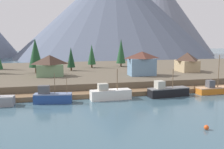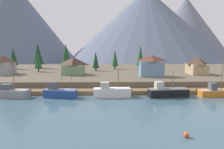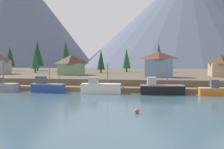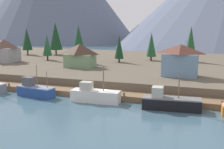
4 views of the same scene
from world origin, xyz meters
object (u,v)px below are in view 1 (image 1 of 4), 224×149
(house_tan, at_px, (187,62))
(house_blue, at_px, (142,63))
(channel_buoy, at_px, (206,127))
(fishing_boat_blue, at_px, (52,97))
(fishing_boat_white, at_px, (110,94))
(conifer_near_right, at_px, (121,51))
(fishing_boat_black, at_px, (167,91))
(house_green, at_px, (50,65))
(conifer_mid_left, at_px, (71,57))
(conifer_near_left, at_px, (35,53))
(fishing_boat_orange, at_px, (213,89))
(conifer_back_right, at_px, (92,54))

(house_tan, relative_size, house_blue, 0.93)
(house_blue, xyz_separation_m, channel_buoy, (-3.64, -36.80, -5.53))
(fishing_boat_blue, xyz_separation_m, fishing_boat_white, (11.89, 0.22, 0.01))
(house_blue, relative_size, conifer_near_right, 0.76)
(fishing_boat_black, distance_m, house_blue, 16.58)
(fishing_boat_blue, bearing_deg, house_green, 99.55)
(fishing_boat_blue, relative_size, conifer_mid_left, 1.03)
(fishing_boat_white, xyz_separation_m, channel_buoy, (9.06, -21.16, -0.85))
(house_blue, xyz_separation_m, conifer_near_left, (-28.63, 11.95, 2.57))
(fishing_boat_blue, bearing_deg, house_blue, 42.10)
(house_tan, height_order, house_green, house_tan)
(conifer_near_right, bearing_deg, fishing_boat_orange, -73.40)
(conifer_near_left, xyz_separation_m, conifer_mid_left, (10.58, 3.41, -1.73))
(fishing_boat_orange, bearing_deg, fishing_boat_blue, 177.50)
(house_green, xyz_separation_m, conifer_near_left, (-3.95, 7.77, 3.00))
(fishing_boat_blue, relative_size, house_blue, 1.02)
(fishing_boat_black, xyz_separation_m, house_green, (-24.93, 20.08, 4.26))
(fishing_boat_orange, relative_size, conifer_back_right, 1.12)
(house_tan, height_order, conifer_mid_left, conifer_mid_left)
(house_tan, distance_m, conifer_near_right, 24.36)
(house_blue, bearing_deg, fishing_boat_black, -89.11)
(fishing_boat_black, height_order, house_tan, house_tan)
(fishing_boat_white, bearing_deg, house_blue, 48.42)
(house_blue, bearing_deg, fishing_boat_orange, -52.63)
(fishing_boat_orange, xyz_separation_m, house_tan, (4.60, 20.43, 4.52))
(fishing_boat_white, distance_m, channel_buoy, 23.03)
(fishing_boat_blue, distance_m, fishing_boat_white, 11.89)
(fishing_boat_white, height_order, conifer_mid_left, conifer_mid_left)
(fishing_boat_blue, height_order, house_green, house_green)
(fishing_boat_orange, height_order, channel_buoy, fishing_boat_orange)
(conifer_near_right, height_order, conifer_mid_left, conifer_near_right)
(house_blue, relative_size, channel_buoy, 10.67)
(house_tan, xyz_separation_m, house_green, (-41.17, -0.69, -0.05))
(fishing_boat_orange, bearing_deg, channel_buoy, -129.14)
(fishing_boat_orange, bearing_deg, fishing_boat_black, 178.68)
(fishing_boat_black, xyz_separation_m, conifer_back_right, (-10.65, 37.75, 5.90))
(house_green, distance_m, conifer_near_right, 31.45)
(fishing_boat_orange, bearing_deg, conifer_near_right, 103.63)
(conifer_back_right, bearing_deg, house_green, -128.94)
(house_blue, distance_m, conifer_near_right, 23.08)
(house_tan, xyz_separation_m, conifer_mid_left, (-34.54, 10.49, 1.21))
(fishing_boat_black, xyz_separation_m, fishing_boat_orange, (11.64, 0.34, -0.21))
(fishing_boat_white, distance_m, fishing_boat_black, 12.95)
(fishing_boat_white, distance_m, house_blue, 20.69)
(channel_buoy, bearing_deg, fishing_boat_black, 79.47)
(house_green, bearing_deg, fishing_boat_blue, -89.72)
(fishing_boat_white, xyz_separation_m, conifer_mid_left, (-5.35, 31.00, 5.52))
(house_tan, xyz_separation_m, channel_buoy, (-20.13, -41.67, -5.16))
(fishing_boat_white, height_order, conifer_back_right, conifer_back_right)
(fishing_boat_orange, distance_m, house_tan, 21.43)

